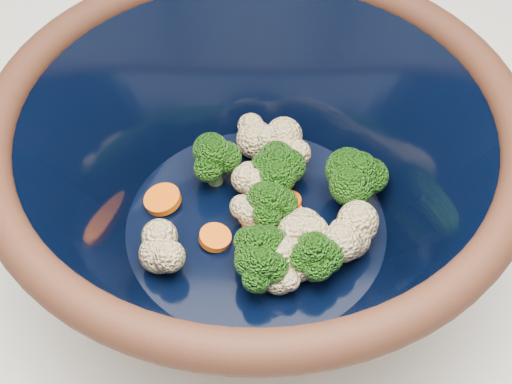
# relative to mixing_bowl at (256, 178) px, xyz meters

# --- Properties ---
(mixing_bowl) EXTENTS (0.37, 0.37, 0.16)m
(mixing_bowl) POSITION_rel_mixing_bowl_xyz_m (0.00, 0.00, 0.00)
(mixing_bowl) COLOR black
(mixing_bowl) RESTS_ON counter
(vegetable_pile) EXTENTS (0.19, 0.17, 0.05)m
(vegetable_pile) POSITION_rel_mixing_bowl_xyz_m (0.02, -0.00, -0.03)
(vegetable_pile) COLOR #608442
(vegetable_pile) RESTS_ON mixing_bowl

